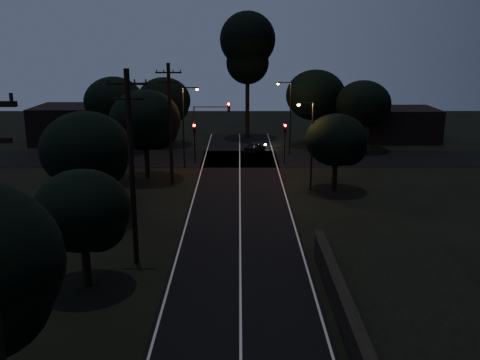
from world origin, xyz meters
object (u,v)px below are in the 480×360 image
object	(u,v)px
utility_pole_mid	(132,166)
tall_pine	(248,47)
streetlight_a	(185,122)
streetlight_c	(310,140)
utility_pole_far	(170,122)
streetlight_b	(289,113)
signal_left	(195,136)
signal_right	(285,136)
car	(255,147)
signal_mast	(211,121)

from	to	relation	value
utility_pole_mid	tall_pine	bearing A→B (deg)	80.07
streetlight_a	streetlight_c	distance (m)	13.72
utility_pole_far	streetlight_b	xyz separation A→B (m)	(11.31, 12.00, -0.85)
streetlight_a	utility_pole_far	bearing A→B (deg)	-96.59
streetlight_c	signal_left	bearing A→B (deg)	136.24
streetlight_a	streetlight_b	world-z (taller)	same
tall_pine	streetlight_c	size ratio (longest dim) A/B	2.10
utility_pole_mid	signal_left	bearing A→B (deg)	86.79
utility_pole_far	streetlight_b	world-z (taller)	utility_pole_far
signal_right	streetlight_b	xyz separation A→B (m)	(0.71, 4.01, 1.80)
signal_left	streetlight_c	world-z (taller)	streetlight_c
car	signal_mast	bearing A→B (deg)	72.51
utility_pole_far	tall_pine	world-z (taller)	tall_pine
utility_pole_mid	tall_pine	distance (m)	40.99
streetlight_a	car	world-z (taller)	streetlight_a
signal_mast	car	distance (m)	7.95
utility_pole_mid	signal_mast	size ratio (longest dim) A/B	1.76
signal_left	streetlight_a	world-z (taller)	streetlight_a
tall_pine	signal_right	bearing A→B (deg)	-76.51
utility_pole_mid	streetlight_a	size ratio (longest dim) A/B	1.38
streetlight_a	streetlight_c	bearing A→B (deg)	-35.69
signal_mast	streetlight_a	world-z (taller)	streetlight_a
utility_pole_mid	signal_right	distance (m)	27.30
utility_pole_far	utility_pole_mid	bearing A→B (deg)	-90.00
utility_pole_far	streetlight_b	bearing A→B (deg)	46.70
utility_pole_far	streetlight_b	size ratio (longest dim) A/B	1.31
streetlight_c	streetlight_b	bearing A→B (deg)	92.14
streetlight_c	utility_pole_mid	bearing A→B (deg)	-128.26
utility_pole_far	signal_left	world-z (taller)	utility_pole_far
signal_left	tall_pine	bearing A→B (deg)	69.54
signal_right	streetlight_c	bearing A→B (deg)	-82.98
utility_pole_far	signal_right	xyz separation A→B (m)	(10.60, 7.99, -2.65)
streetlight_b	streetlight_c	distance (m)	14.01
streetlight_a	tall_pine	bearing A→B (deg)	69.64
tall_pine	streetlight_a	distance (m)	19.34
utility_pole_far	signal_mast	distance (m)	8.64
signal_right	car	distance (m)	6.42
streetlight_a	streetlight_b	xyz separation A→B (m)	(10.61, 6.00, 0.00)
streetlight_b	car	world-z (taller)	streetlight_b
utility_pole_mid	tall_pine	world-z (taller)	tall_pine
utility_pole_far	tall_pine	distance (m)	24.75
utility_pole_mid	utility_pole_far	bearing A→B (deg)	90.00
tall_pine	car	xyz separation A→B (m)	(0.71, -9.72, -10.73)
utility_pole_far	signal_right	distance (m)	13.53
signal_right	streetlight_c	size ratio (longest dim) A/B	0.55
car	tall_pine	bearing A→B (deg)	-62.14
utility_pole_far	streetlight_a	size ratio (longest dim) A/B	1.31
utility_pole_far	streetlight_a	world-z (taller)	utility_pole_far
car	streetlight_b	bearing A→B (deg)	-175.86
streetlight_a	car	xyz separation A→B (m)	(7.02, 7.28, -4.01)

